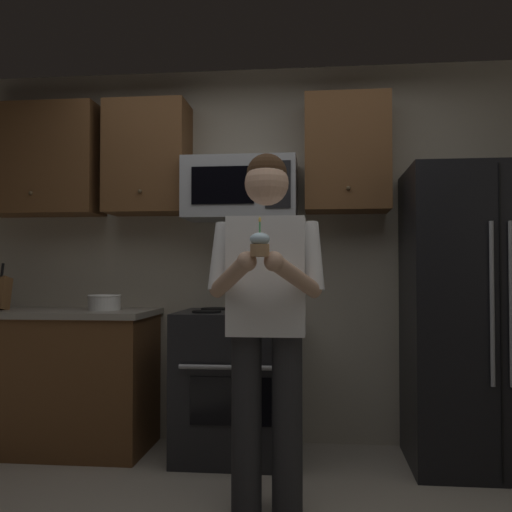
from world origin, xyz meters
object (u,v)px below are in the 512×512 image
oven_range (238,383)px  microwave (241,189)px  refrigerator (483,317)px  cupcake (260,244)px  bowl_large_white (104,302)px  person (266,308)px

oven_range → microwave: 1.26m
refrigerator → cupcake: size_ratio=10.35×
oven_range → bowl_large_white: bearing=178.8°
oven_range → bowl_large_white: 1.03m
oven_range → person: person is taller
microwave → person: (0.26, -0.97, -0.72)m
person → bowl_large_white: bearing=143.0°
refrigerator → oven_range: bearing=178.5°
bowl_large_white → person: size_ratio=0.12×
oven_range → cupcake: (0.26, -1.18, 0.83)m
microwave → oven_range: bearing=-90.0°
microwave → refrigerator: size_ratio=0.41×
refrigerator → cupcake: bearing=-137.5°
refrigerator → cupcake: (-1.24, -1.14, 0.39)m
person → oven_range: bearing=106.8°
oven_range → person: bearing=-73.2°
oven_range → refrigerator: 1.56m
microwave → bowl_large_white: bearing=-173.6°
oven_range → refrigerator: refrigerator is taller
oven_range → cupcake: bearing=-77.7°
microwave → bowl_large_white: 1.17m
microwave → cupcake: (0.26, -1.30, -0.43)m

